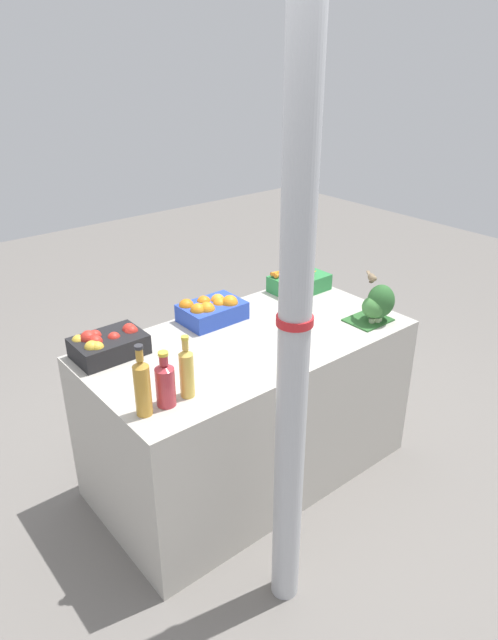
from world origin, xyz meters
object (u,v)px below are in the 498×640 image
juice_bottle_amber (142,386)px  sparrow_bird (372,278)px  apple_crate (108,344)px  juice_bottle_golden (187,371)px  carrot_crate (299,282)px  support_pole (294,351)px  broccoli_pile (379,303)px  orange_crate (211,310)px  juice_bottle_ruby (165,383)px

juice_bottle_amber → sparrow_bird: size_ratio=2.55×
apple_crate → juice_bottle_golden: bearing=-79.7°
carrot_crate → support_pole: bearing=-135.2°
juice_bottle_amber → sparrow_bird: 1.35m
support_pole → apple_crate: size_ratio=7.32×
carrot_crate → broccoli_pile: size_ratio=1.42×
juice_bottle_amber → juice_bottle_golden: bearing=-0.0°
sparrow_bird → broccoli_pile: bearing=44.6°
apple_crate → carrot_crate: 1.22m
orange_crate → carrot_crate: bearing=0.1°
orange_crate → broccoli_pile: (0.66, -0.56, 0.04)m
juice_bottle_ruby → sparrow_bird: size_ratio=2.02×
sparrow_bird → juice_bottle_golden: bearing=-55.8°
broccoli_pile → sparrow_bird: (-0.01, 0.05, 0.13)m
carrot_crate → juice_bottle_golden: juice_bottle_golden is taller
apple_crate → juice_bottle_golden: juice_bottle_golden is taller
orange_crate → broccoli_pile: broccoli_pile is taller
carrot_crate → broccoli_pile: broccoli_pile is taller
apple_crate → juice_bottle_golden: 0.53m
support_pole → carrot_crate: (0.98, 0.98, -0.30)m
support_pole → juice_bottle_amber: support_pole is taller
juice_bottle_ruby → juice_bottle_golden: bearing=-0.0°
support_pole → juice_bottle_golden: size_ratio=8.57×
support_pole → juice_bottle_ruby: bearing=118.1°
orange_crate → broccoli_pile: bearing=-40.6°
orange_crate → juice_bottle_ruby: 0.79m
juice_bottle_amber → sparrow_bird: juice_bottle_amber is taller
carrot_crate → sparrow_bird: 0.54m
apple_crate → broccoli_pile: bearing=-24.4°
support_pole → sparrow_bird: (1.00, 0.47, -0.12)m
carrot_crate → juice_bottle_ruby: size_ratio=1.34×
apple_crate → juice_bottle_golden: (0.09, -0.52, 0.06)m
orange_crate → broccoli_pile: 0.87m
broccoli_pile → sparrow_bird: bearing=100.6°
carrot_crate → broccoli_pile: bearing=-87.5°
carrot_crate → juice_bottle_golden: size_ratio=1.17×
carrot_crate → orange_crate: bearing=-179.9°
broccoli_pile → juice_bottle_ruby: (-1.25, 0.05, -0.01)m
orange_crate → sparrow_bird: bearing=-38.2°
juice_bottle_amber → apple_crate: bearing=78.1°
sparrow_bird → orange_crate: bearing=-94.2°
apple_crate → broccoli_pile: 1.37m
apple_crate → juice_bottle_ruby: bearing=-90.9°
orange_crate → apple_crate: bearing=179.8°
orange_crate → support_pole: bearing=-109.7°
juice_bottle_amber → juice_bottle_golden: juice_bottle_amber is taller
orange_crate → carrot_crate: size_ratio=1.00×
carrot_crate → juice_bottle_golden: (-1.13, -0.51, 0.06)m
juice_bottle_ruby → sparrow_bird: bearing=0.2°
orange_crate → juice_bottle_golden: 0.71m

